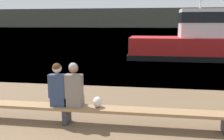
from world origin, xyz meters
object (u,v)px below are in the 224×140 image
at_px(tugboat_red, 197,43).
at_px(person_left, 58,87).
at_px(bench_main, 67,109).
at_px(person_right, 74,87).
at_px(shopping_bag, 97,102).

bearing_deg(tugboat_red, person_left, 156.30).
bearing_deg(bench_main, person_left, 178.85).
relative_size(bench_main, person_left, 7.56).
distance_m(bench_main, person_right, 0.60).
relative_size(person_left, tugboat_red, 0.12).
bearing_deg(shopping_bag, person_left, -178.44).
xyz_separation_m(person_right, tugboat_red, (4.96, 12.11, 0.13)).
bearing_deg(person_left, shopping_bag, 1.56).
bearing_deg(tugboat_red, person_right, 157.92).
distance_m(person_left, tugboat_red, 13.25).
height_order(person_left, tugboat_red, tugboat_red).
relative_size(bench_main, person_right, 7.42).
distance_m(person_right, shopping_bag, 0.66).
height_order(bench_main, tugboat_red, tugboat_red).
xyz_separation_m(person_left, shopping_bag, (0.96, 0.03, -0.34)).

